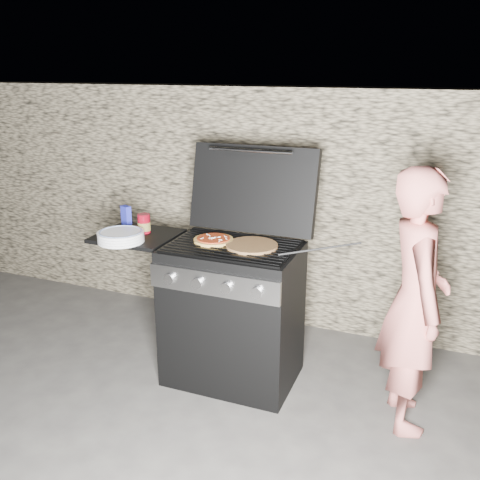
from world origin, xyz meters
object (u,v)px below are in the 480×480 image
at_px(gas_grill, 197,307).
at_px(sauce_jar, 144,223).
at_px(person, 415,301).
at_px(pizza_topped, 214,239).

xyz_separation_m(gas_grill, sauce_jar, (-0.39, 0.05, 0.51)).
bearing_deg(sauce_jar, gas_grill, -6.90).
bearing_deg(sauce_jar, person, -2.75).
height_order(gas_grill, sauce_jar, sauce_jar).
relative_size(gas_grill, pizza_topped, 5.49).
xyz_separation_m(sauce_jar, person, (1.72, -0.08, -0.23)).
height_order(gas_grill, pizza_topped, pizza_topped).
relative_size(pizza_topped, person, 0.17).
bearing_deg(gas_grill, pizza_topped, 12.16).
height_order(sauce_jar, person, person).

